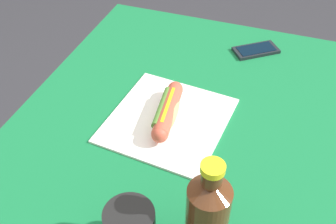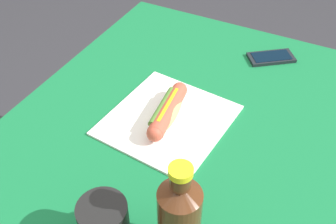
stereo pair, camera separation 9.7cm
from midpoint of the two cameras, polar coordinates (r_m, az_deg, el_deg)
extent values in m
cylinder|color=brown|center=(1.52, 14.83, -4.62)|extent=(0.07, 0.07, 0.71)
cylinder|color=brown|center=(1.62, -5.87, 0.32)|extent=(0.07, 0.07, 0.71)
cube|color=brown|center=(0.98, -2.19, -3.92)|extent=(1.05, 0.75, 0.03)
cube|color=#146B38|center=(0.97, -2.22, -3.22)|extent=(1.11, 0.81, 0.00)
cube|color=white|center=(0.99, -2.81, -1.28)|extent=(0.32, 0.30, 0.01)
ellipsoid|color=tan|center=(0.97, -2.86, -0.13)|extent=(0.17, 0.07, 0.05)
cylinder|color=#BC4C38|center=(0.97, -2.87, 0.12)|extent=(0.17, 0.06, 0.04)
sphere|color=#BC4C38|center=(1.03, -1.64, 3.19)|extent=(0.04, 0.04, 0.04)
sphere|color=#BC4C38|center=(0.91, -4.26, -3.35)|extent=(0.04, 0.04, 0.04)
cube|color=yellow|center=(0.96, -2.91, 0.92)|extent=(0.13, 0.02, 0.00)
cylinder|color=#4C7A2D|center=(0.97, -3.70, 0.56)|extent=(0.14, 0.04, 0.02)
cube|color=black|center=(1.25, 10.28, 8.60)|extent=(0.13, 0.15, 0.01)
cube|color=black|center=(1.25, 10.31, 8.81)|extent=(0.11, 0.12, 0.00)
cylinder|color=#4C2814|center=(0.71, 1.45, -15.79)|extent=(0.07, 0.07, 0.18)
cone|color=#4C2814|center=(0.62, 1.61, -10.93)|extent=(0.07, 0.07, 0.02)
cylinder|color=#4C2814|center=(0.60, 1.65, -9.48)|extent=(0.03, 0.03, 0.03)
cylinder|color=yellow|center=(0.59, 1.69, -8.27)|extent=(0.04, 0.04, 0.01)
camera|label=1|loc=(0.05, -92.87, -2.62)|focal=42.65mm
camera|label=2|loc=(0.05, 87.13, 2.62)|focal=42.65mm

